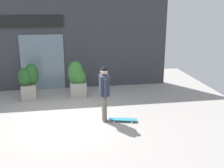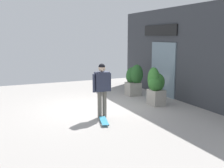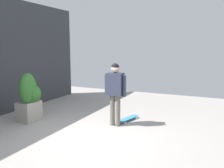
% 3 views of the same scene
% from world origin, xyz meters
% --- Properties ---
extents(ground_plane, '(12.00, 12.00, 0.00)m').
position_xyz_m(ground_plane, '(0.00, 0.00, 0.00)').
color(ground_plane, '#9E9993').
extents(building_facade, '(8.55, 0.31, 3.63)m').
position_xyz_m(building_facade, '(-0.03, 3.49, 1.80)').
color(building_facade, '#383A3F').
rests_on(building_facade, ground_plane).
extents(skateboarder, '(0.26, 0.60, 1.69)m').
position_xyz_m(skateboarder, '(1.10, -0.23, 1.03)').
color(skateboarder, '#666056').
rests_on(skateboarder, ground_plane).
extents(skateboard, '(0.86, 0.40, 0.08)m').
position_xyz_m(skateboard, '(1.64, -0.39, 0.06)').
color(skateboard, teal).
rests_on(skateboard, ground_plane).
extents(planter_box_left, '(0.67, 0.65, 1.39)m').
position_xyz_m(planter_box_left, '(0.43, 2.14, 0.72)').
color(planter_box_left, gray).
rests_on(planter_box_left, ground_plane).
extents(planter_box_right, '(0.74, 0.66, 1.33)m').
position_xyz_m(planter_box_right, '(-1.37, 2.21, 0.72)').
color(planter_box_right, gray).
rests_on(planter_box_right, ground_plane).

